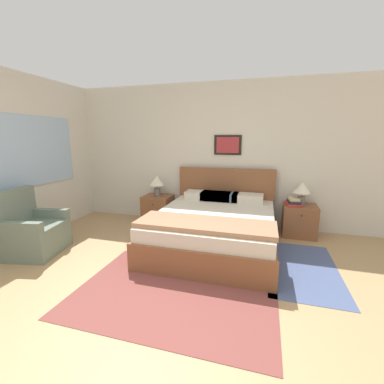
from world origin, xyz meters
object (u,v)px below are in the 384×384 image
Objects in this scene: armchair at (33,232)px; table_lamp_near_window at (157,182)px; bed at (215,226)px; nightstand_near_window at (158,209)px; table_lamp_by_door at (302,189)px; nightstand_by_door at (299,220)px.

armchair is 2.39× the size of table_lamp_near_window.
bed is at bearing 99.94° from armchair.
bed is 2.62m from armchair.
nightstand_near_window is at bearing 134.84° from armchair.
table_lamp_near_window is (-1.29, 0.81, 0.49)m from bed.
table_lamp_near_window is at bearing 135.57° from armchair.
table_lamp_near_window and table_lamp_by_door have the same top height.
armchair reaches higher than table_lamp_near_window.
nightstand_by_door is (1.28, 0.79, -0.04)m from bed.
nightstand_by_door is at bearing 103.50° from armchair.
nightstand_near_window is at bearing 148.35° from bed.
nightstand_by_door is at bearing -0.60° from table_lamp_near_window.
bed reaches higher than nightstand_by_door.
nightstand_near_window is at bearing -179.40° from table_lamp_by_door.
nightstand_near_window is at bearing -61.37° from table_lamp_near_window.
nightstand_near_window is 2.62m from table_lamp_by_door.
armchair is 4.11m from nightstand_by_door.
table_lamp_by_door is at bearing 76.98° from nightstand_by_door.
bed is 1.50m from nightstand_near_window.
bed is 1.61m from table_lamp_near_window.
bed is 5.42× the size of table_lamp_by_door.
nightstand_near_window is (1.16, 1.76, -0.04)m from armchair.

